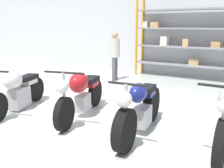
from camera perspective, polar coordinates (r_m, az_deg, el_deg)
ground_plane at (r=4.61m, az=-2.53°, el=-9.49°), size 30.00×30.00×0.00m
back_wall at (r=9.26m, az=16.17°, el=12.90°), size 30.00×0.08×3.60m
shelving_rack at (r=8.79m, az=18.74°, el=9.91°), size 4.30×0.63×2.69m
motorcycle_white at (r=5.66m, az=-20.95°, el=-1.43°), size 0.84×1.95×0.98m
motorcycle_red at (r=4.93m, az=-7.13°, el=-1.87°), size 0.80×2.06×1.03m
motorcycle_blue at (r=4.16m, az=6.32°, el=-5.71°), size 0.56×2.01×1.01m
person_browsing at (r=8.15m, az=0.64°, el=7.26°), size 0.37×0.37×1.58m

